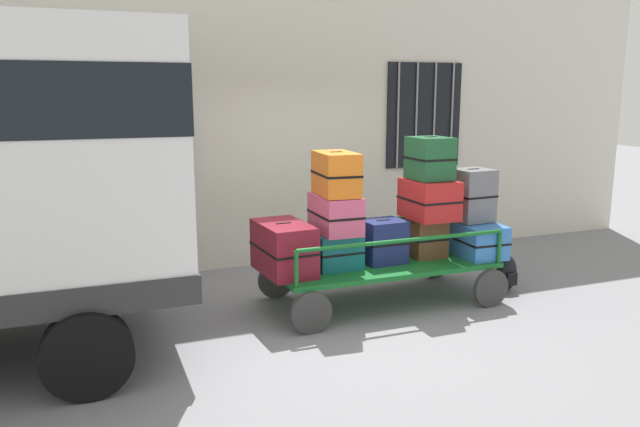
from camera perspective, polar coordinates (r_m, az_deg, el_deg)
name	(u,v)px	position (r m, az deg, el deg)	size (l,w,h in m)	color
ground_plane	(345,315)	(6.63, 2.33, -9.39)	(40.00, 40.00, 0.00)	gray
building_wall	(276,80)	(8.42, -4.12, 12.30)	(12.00, 0.38, 5.00)	silver
luggage_cart	(381,268)	(6.93, 5.72, -5.10)	(2.54, 1.21, 0.48)	#146023
cart_railing	(382,234)	(6.83, 5.79, -1.89)	(2.42, 1.08, 0.38)	#146023
suitcase_left_bottom	(284,248)	(6.41, -3.38, -3.22)	(0.53, 0.83, 0.53)	maroon
suitcase_midleft_bottom	(334,249)	(6.64, 1.28, -3.33)	(0.51, 0.55, 0.39)	#0F5960
suitcase_midleft_middle	(335,214)	(6.51, 1.44, -0.02)	(0.42, 0.67, 0.40)	#CC4C72
suitcase_midleft_top	(336,174)	(6.43, 1.50, 3.72)	(0.43, 0.66, 0.46)	orange
suitcase_center_bottom	(383,241)	(6.83, 5.88, -2.58)	(0.47, 0.41, 0.48)	navy
suitcase_midright_bottom	(427,237)	(7.13, 9.88, -2.21)	(0.40, 0.35, 0.46)	brown
suitcase_midright_middle	(429,199)	(7.01, 10.12, 1.32)	(0.50, 0.63, 0.44)	#B21E1E
suitcase_midright_top	(430,158)	(6.97, 10.17, 5.07)	(0.41, 0.48, 0.48)	#194C28
suitcase_right_bottom	(470,237)	(7.42, 13.77, -2.11)	(0.50, 0.96, 0.38)	#3372C6
suitcase_right_middle	(472,195)	(7.33, 13.96, 1.67)	(0.45, 0.43, 0.61)	slate
backpack	(506,273)	(7.65, 16.93, -5.35)	(0.27, 0.22, 0.44)	black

